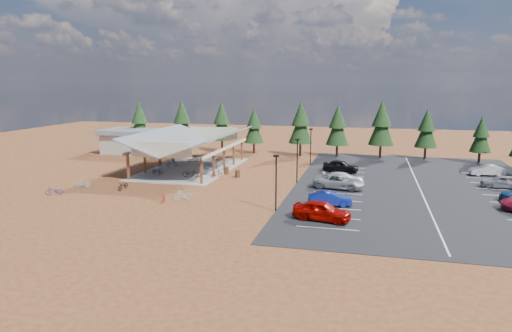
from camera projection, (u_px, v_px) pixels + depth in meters
name	position (u px, v px, depth m)	size (l,w,h in m)	color
ground	(251.00, 184.00, 51.94)	(140.00, 140.00, 0.00)	#612A19
asphalt_lot	(419.00, 187.00, 50.36)	(27.00, 44.00, 0.04)	black
concrete_pad	(192.00, 169.00, 61.00)	(10.60, 18.60, 0.10)	gray
bike_pavilion	(191.00, 141.00, 60.32)	(11.65, 19.40, 4.97)	#562518
outbuilding	(137.00, 141.00, 74.49)	(11.00, 7.00, 3.90)	#ADA593
lamp_post_0	(276.00, 179.00, 40.66)	(0.50, 0.25, 5.14)	black
lamp_post_1	(297.00, 158.00, 52.11)	(0.50, 0.25, 5.14)	black
lamp_post_2	(311.00, 144.00, 63.55)	(0.50, 0.25, 5.14)	black
trash_bin_0	(237.00, 174.00, 55.67)	(0.60, 0.60, 0.90)	#472B19
trash_bin_1	(226.00, 171.00, 57.68)	(0.60, 0.60, 0.90)	#472B19
pine_0	(140.00, 121.00, 77.14)	(3.53, 3.53, 8.23)	#382314
pine_1	(182.00, 121.00, 75.43)	(3.66, 3.66, 8.53)	#382314
pine_2	(222.00, 122.00, 75.26)	(3.56, 3.56, 8.28)	#382314
pine_3	(254.00, 126.00, 73.66)	(3.17, 3.17, 7.39)	#382314
pine_4	(301.00, 123.00, 70.75)	(3.69, 3.69, 8.60)	#382314
pine_5	(338.00, 125.00, 69.72)	(3.49, 3.49, 8.13)	#382314
pine_6	(382.00, 123.00, 68.32)	(3.80, 3.80, 8.84)	#382314
pine_7	(427.00, 128.00, 67.89)	(3.29, 3.29, 7.67)	#382314
pine_8	(481.00, 135.00, 64.53)	(2.92, 2.92, 6.80)	#382314
bike_0	(157.00, 171.00, 57.17)	(0.53, 1.51, 0.79)	black
bike_1	(158.00, 169.00, 57.48)	(0.51, 1.81, 1.09)	#96989F
bike_2	(172.00, 163.00, 62.53)	(0.64, 1.83, 0.96)	navy
bike_3	(193.00, 158.00, 65.97)	(0.46, 1.64, 0.99)	maroon
bike_4	(190.00, 173.00, 55.51)	(0.65, 1.86, 0.98)	black
bike_5	(209.00, 170.00, 57.74)	(0.43, 1.52, 0.91)	#9B9EA4
bike_6	(211.00, 166.00, 60.53)	(0.57, 1.65, 0.86)	#103D98
bike_7	(220.00, 160.00, 65.01)	(0.42, 1.50, 0.90)	maroon
bike_8	(123.00, 185.00, 49.22)	(0.65, 1.87, 0.98)	black
bike_9	(83.00, 183.00, 50.26)	(0.47, 1.65, 0.99)	#A0A5A9
bike_10	(54.00, 191.00, 46.94)	(0.60, 1.71, 0.90)	navy
bike_11	(164.00, 198.00, 43.98)	(0.44, 1.56, 0.94)	#A12B20
bike_13	(183.00, 195.00, 44.96)	(0.50, 1.78, 1.07)	#9CA1A5
bike_15	(216.00, 174.00, 55.21)	(0.50, 1.78, 1.07)	maroon
car_0	(322.00, 211.00, 38.19)	(1.96, 4.87, 1.66)	#A00702
car_1	(330.00, 199.00, 42.69)	(1.41, 4.06, 1.34)	navy
car_2	(339.00, 182.00, 49.61)	(2.56, 5.54, 1.54)	gray
car_3	(343.00, 178.00, 51.65)	(1.89, 4.66, 1.35)	white
car_4	(341.00, 166.00, 58.77)	(1.81, 4.51, 1.54)	black
car_8	(502.00, 182.00, 49.81)	(1.71, 4.25, 1.45)	gray
car_9	(487.00, 170.00, 56.57)	(1.42, 4.07, 1.34)	silver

